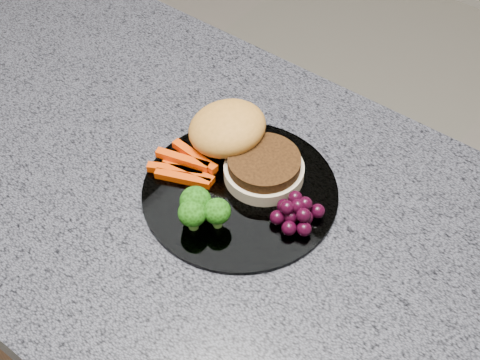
# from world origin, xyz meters

# --- Properties ---
(countertop) EXTENTS (1.20, 0.60, 0.04)m
(countertop) POSITION_xyz_m (0.00, 0.00, 0.88)
(countertop) COLOR #54545F
(countertop) RESTS_ON island_cabinet
(plate) EXTENTS (0.26, 0.26, 0.01)m
(plate) POSITION_xyz_m (0.01, 0.03, 0.90)
(plate) COLOR white
(plate) RESTS_ON countertop
(burger) EXTENTS (0.19, 0.13, 0.06)m
(burger) POSITION_xyz_m (-0.02, 0.08, 0.93)
(burger) COLOR beige
(burger) RESTS_ON plate
(carrot_sticks) EXTENTS (0.09, 0.07, 0.02)m
(carrot_sticks) POSITION_xyz_m (-0.07, 0.02, 0.91)
(carrot_sticks) COLOR #DA3C03
(carrot_sticks) RESTS_ON plate
(broccoli) EXTENTS (0.07, 0.06, 0.05)m
(broccoli) POSITION_xyz_m (0.01, -0.04, 0.93)
(broccoli) COLOR #5E9837
(broccoli) RESTS_ON plate
(grape_bunch) EXTENTS (0.06, 0.06, 0.03)m
(grape_bunch) POSITION_xyz_m (0.10, 0.04, 0.92)
(grape_bunch) COLOR black
(grape_bunch) RESTS_ON plate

